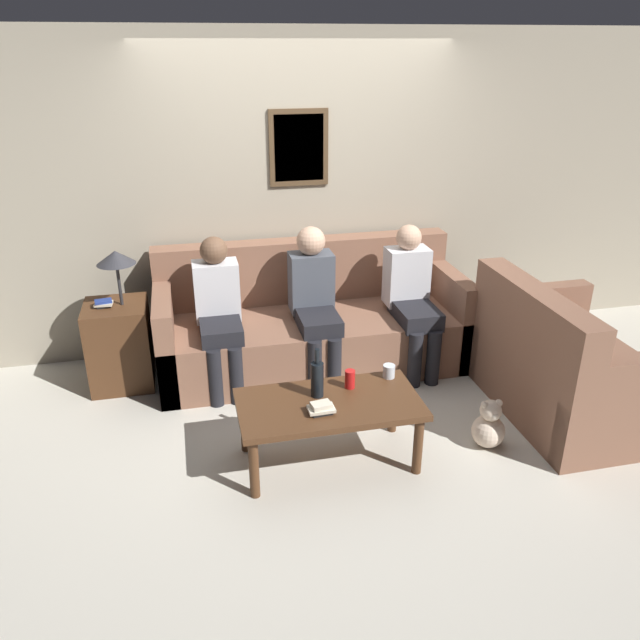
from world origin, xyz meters
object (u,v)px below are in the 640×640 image
at_px(couch_main, 311,326).
at_px(couch_side, 565,371).
at_px(coffee_table, 329,410).
at_px(wine_bottle, 317,378).
at_px(teddy_bear, 489,426).
at_px(person_middle, 315,298).
at_px(person_right, 412,294).
at_px(person_left, 219,308).
at_px(drinking_glass, 389,371).

bearing_deg(couch_main, couch_side, -35.93).
bearing_deg(couch_main, coffee_table, -97.50).
bearing_deg(wine_bottle, teddy_bear, -8.07).
distance_m(person_middle, person_right, 0.79).
bearing_deg(couch_side, couch_main, 54.07).
relative_size(couch_main, teddy_bear, 7.16).
relative_size(coffee_table, person_left, 0.98).
height_order(coffee_table, person_right, person_right).
bearing_deg(teddy_bear, person_middle, 125.87).
xyz_separation_m(coffee_table, person_middle, (0.17, 1.18, 0.27)).
height_order(person_left, person_middle, person_middle).
xyz_separation_m(wine_bottle, teddy_bear, (1.13, -0.16, -0.42)).
distance_m(person_middle, teddy_bear, 1.63).
xyz_separation_m(couch_main, person_middle, (-0.01, -0.19, 0.32)).
height_order(couch_side, person_left, person_left).
relative_size(drinking_glass, person_left, 0.08).
relative_size(couch_side, person_right, 1.16).
relative_size(drinking_glass, teddy_bear, 0.26).
bearing_deg(coffee_table, person_left, 116.16).
relative_size(person_left, person_middle, 0.98).
height_order(person_middle, person_right, person_middle).
bearing_deg(couch_main, person_left, -165.66).
height_order(person_middle, teddy_bear, person_middle).
height_order(couch_main, teddy_bear, couch_main).
relative_size(couch_main, drinking_glass, 28.08).
xyz_separation_m(couch_main, couch_side, (1.60, -1.16, 0.00)).
bearing_deg(drinking_glass, person_right, 61.83).
height_order(couch_main, person_middle, person_middle).
relative_size(wine_bottle, person_left, 0.28).
distance_m(person_left, teddy_bear, 2.12).
bearing_deg(person_right, coffee_table, -129.96).
bearing_deg(teddy_bear, couch_side, 21.46).
height_order(person_right, teddy_bear, person_right).
height_order(couch_main, couch_side, same).
xyz_separation_m(couch_main, wine_bottle, (-0.24, -1.28, 0.24)).
xyz_separation_m(wine_bottle, person_right, (1.01, 1.05, 0.07)).
distance_m(couch_main, coffee_table, 1.38).
bearing_deg(person_middle, couch_main, 86.11).
distance_m(couch_main, wine_bottle, 1.32).
bearing_deg(person_middle, coffee_table, -98.06).
bearing_deg(person_left, person_middle, 0.51).
bearing_deg(wine_bottle, couch_main, 79.53).
bearing_deg(wine_bottle, person_left, 115.57).
xyz_separation_m(couch_side, coffee_table, (-1.78, -0.21, 0.05)).
relative_size(couch_main, person_left, 2.14).
relative_size(person_right, teddy_bear, 3.37).
relative_size(wine_bottle, teddy_bear, 0.94).
relative_size(wine_bottle, drinking_glass, 3.70).
height_order(wine_bottle, person_middle, person_middle).
bearing_deg(couch_side, drinking_glass, 89.67).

